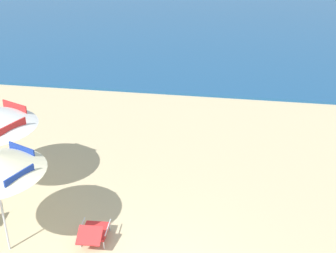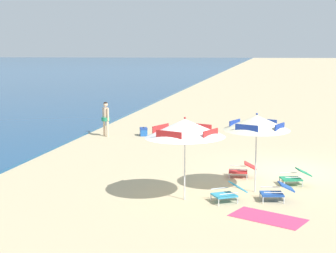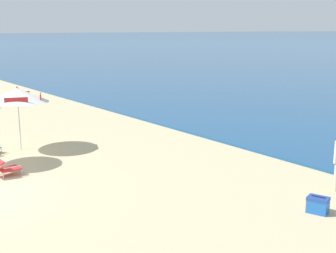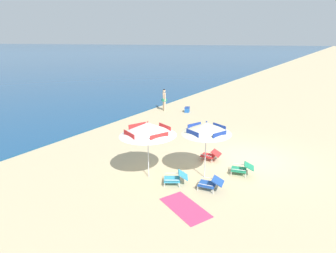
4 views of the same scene
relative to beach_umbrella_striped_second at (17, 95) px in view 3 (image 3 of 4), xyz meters
name	(u,v)px [view 3 (image 3 of 4)]	position (x,y,z in m)	size (l,w,h in m)	color
beach_umbrella_striped_second	(17,95)	(0.00, 0.00, 0.00)	(2.47, 2.48, 2.33)	silver
lounge_chair_beside_umbrella	(5,167)	(2.81, -1.48, -1.75)	(0.61, 0.91, 0.52)	red
cooler_box	(318,205)	(10.21, 3.68, -1.82)	(0.58, 0.49, 0.43)	#1E56A8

